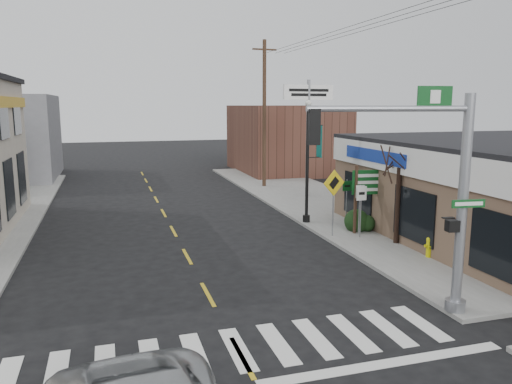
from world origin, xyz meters
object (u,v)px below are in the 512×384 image
object	(u,v)px
bare_tree	(400,154)
utility_pole_far	(264,113)
lamp_post	(309,152)
dance_center_sign	(308,109)
traffic_signal_pole	(441,182)
fire_hydrant	(429,246)
guide_sign	(371,189)

from	to	relation	value
bare_tree	utility_pole_far	world-z (taller)	utility_pole_far
lamp_post	dance_center_sign	world-z (taller)	dance_center_sign
traffic_signal_pole	fire_hydrant	bearing A→B (deg)	63.12
traffic_signal_pole	utility_pole_far	distance (m)	21.84
lamp_post	dance_center_sign	size ratio (longest dim) A/B	0.82
lamp_post	utility_pole_far	world-z (taller)	utility_pole_far
guide_sign	dance_center_sign	size ratio (longest dim) A/B	0.43
utility_pole_far	traffic_signal_pole	bearing A→B (deg)	-100.49
traffic_signal_pole	bare_tree	xyz separation A→B (m)	(2.88, 6.39, 0.05)
lamp_post	bare_tree	distance (m)	4.93
traffic_signal_pole	bare_tree	size ratio (longest dim) A/B	1.30
utility_pole_far	guide_sign	bearing A→B (deg)	-92.41
fire_hydrant	dance_center_sign	distance (m)	13.89
fire_hydrant	utility_pole_far	xyz separation A→B (m)	(-0.90, 17.32, 4.60)
guide_sign	dance_center_sign	bearing A→B (deg)	93.35
traffic_signal_pole	guide_sign	world-z (taller)	traffic_signal_pole
bare_tree	utility_pole_far	distance (m)	15.38
bare_tree	utility_pole_far	bearing A→B (deg)	92.94
fire_hydrant	guide_sign	bearing A→B (deg)	94.41
guide_sign	utility_pole_far	xyz separation A→B (m)	(-0.60, 13.43, 3.10)
dance_center_sign	guide_sign	bearing A→B (deg)	-101.20
guide_sign	utility_pole_far	size ratio (longest dim) A/B	0.31
dance_center_sign	utility_pole_far	xyz separation A→B (m)	(-1.40, 4.31, -0.25)
fire_hydrant	bare_tree	bearing A→B (deg)	93.22
bare_tree	utility_pole_far	xyz separation A→B (m)	(-0.79, 15.29, 1.38)
traffic_signal_pole	fire_hydrant	xyz separation A→B (m)	(3.00, 4.37, -3.17)
traffic_signal_pole	lamp_post	size ratio (longest dim) A/B	1.04
fire_hydrant	lamp_post	xyz separation A→B (m)	(-2.14, 6.51, 2.93)
guide_sign	lamp_post	world-z (taller)	lamp_post
dance_center_sign	bare_tree	xyz separation A→B (m)	(-0.61, -10.98, -1.63)
lamp_post	dance_center_sign	bearing A→B (deg)	48.74
fire_hydrant	lamp_post	bearing A→B (deg)	108.19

